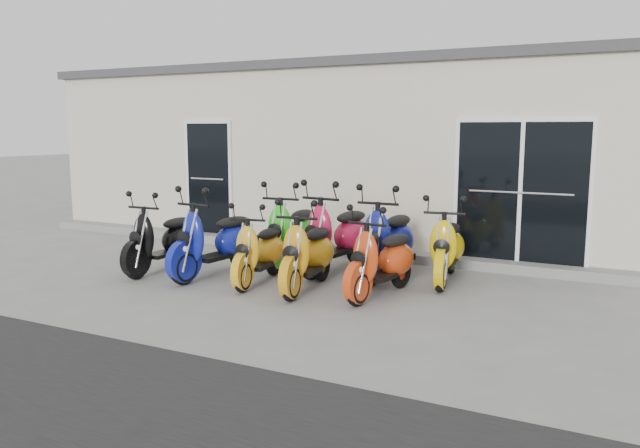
{
  "coord_description": "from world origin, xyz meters",
  "views": [
    {
      "loc": [
        4.15,
        -7.54,
        2.15
      ],
      "look_at": [
        0.0,
        0.6,
        0.75
      ],
      "focal_mm": 35.0,
      "sensor_mm": 36.0,
      "label": 1
    }
  ],
  "objects_px": {
    "scooter_front_orange_a": "(259,242)",
    "scooter_back_green": "(292,223)",
    "scooter_front_orange_b": "(308,243)",
    "scooter_back_red": "(337,225)",
    "scooter_front_blue": "(215,231)",
    "scooter_back_yellow": "(447,237)",
    "scooter_back_blue": "(389,230)",
    "scooter_front_black": "(162,230)",
    "scooter_front_red": "(382,250)"
  },
  "relations": [
    {
      "from": "scooter_front_orange_a",
      "to": "scooter_back_green",
      "type": "height_order",
      "value": "scooter_back_green"
    },
    {
      "from": "scooter_front_blue",
      "to": "scooter_front_red",
      "type": "bearing_deg",
      "value": 8.23
    },
    {
      "from": "scooter_back_blue",
      "to": "scooter_back_red",
      "type": "bearing_deg",
      "value": -178.47
    },
    {
      "from": "scooter_front_orange_b",
      "to": "scooter_back_blue",
      "type": "bearing_deg",
      "value": 53.64
    },
    {
      "from": "scooter_front_orange_b",
      "to": "scooter_back_blue",
      "type": "relative_size",
      "value": 0.92
    },
    {
      "from": "scooter_front_blue",
      "to": "scooter_back_yellow",
      "type": "distance_m",
      "value": 3.34
    },
    {
      "from": "scooter_back_green",
      "to": "scooter_front_black",
      "type": "bearing_deg",
      "value": -146.96
    },
    {
      "from": "scooter_front_black",
      "to": "scooter_back_green",
      "type": "relative_size",
      "value": 0.92
    },
    {
      "from": "scooter_front_black",
      "to": "scooter_back_red",
      "type": "distance_m",
      "value": 2.64
    },
    {
      "from": "scooter_front_orange_b",
      "to": "scooter_front_blue",
      "type": "bearing_deg",
      "value": 169.77
    },
    {
      "from": "scooter_front_orange_b",
      "to": "scooter_back_red",
      "type": "xyz_separation_m",
      "value": [
        -0.14,
        1.19,
        0.07
      ]
    },
    {
      "from": "scooter_front_orange_a",
      "to": "scooter_back_yellow",
      "type": "xyz_separation_m",
      "value": [
        2.31,
        1.25,
        0.05
      ]
    },
    {
      "from": "scooter_front_orange_b",
      "to": "scooter_back_red",
      "type": "bearing_deg",
      "value": 89.86
    },
    {
      "from": "scooter_front_blue",
      "to": "scooter_back_red",
      "type": "xyz_separation_m",
      "value": [
        1.45,
        1.09,
        0.03
      ]
    },
    {
      "from": "scooter_front_blue",
      "to": "scooter_front_orange_b",
      "type": "distance_m",
      "value": 1.59
    },
    {
      "from": "scooter_front_orange_a",
      "to": "scooter_front_orange_b",
      "type": "height_order",
      "value": "scooter_front_orange_b"
    },
    {
      "from": "scooter_front_red",
      "to": "scooter_back_red",
      "type": "relative_size",
      "value": 0.86
    },
    {
      "from": "scooter_front_blue",
      "to": "scooter_back_blue",
      "type": "relative_size",
      "value": 0.97
    },
    {
      "from": "scooter_back_green",
      "to": "scooter_front_orange_b",
      "type": "bearing_deg",
      "value": -57.88
    },
    {
      "from": "scooter_front_orange_b",
      "to": "scooter_back_green",
      "type": "relative_size",
      "value": 0.93
    },
    {
      "from": "scooter_front_orange_b",
      "to": "scooter_back_yellow",
      "type": "bearing_deg",
      "value": 33.19
    },
    {
      "from": "scooter_front_orange_a",
      "to": "scooter_back_green",
      "type": "xyz_separation_m",
      "value": [
        -0.14,
        1.19,
        0.1
      ]
    },
    {
      "from": "scooter_front_orange_a",
      "to": "scooter_back_red",
      "type": "bearing_deg",
      "value": 52.62
    },
    {
      "from": "scooter_front_black",
      "to": "scooter_front_blue",
      "type": "xyz_separation_m",
      "value": [
        0.91,
        0.1,
        0.05
      ]
    },
    {
      "from": "scooter_back_red",
      "to": "scooter_back_blue",
      "type": "bearing_deg",
      "value": 8.46
    },
    {
      "from": "scooter_back_green",
      "to": "scooter_back_red",
      "type": "bearing_deg",
      "value": -7.79
    },
    {
      "from": "scooter_front_black",
      "to": "scooter_front_orange_b",
      "type": "height_order",
      "value": "scooter_front_orange_b"
    },
    {
      "from": "scooter_front_blue",
      "to": "scooter_front_orange_a",
      "type": "bearing_deg",
      "value": 2.75
    },
    {
      "from": "scooter_back_green",
      "to": "scooter_back_yellow",
      "type": "relative_size",
      "value": 1.07
    },
    {
      "from": "scooter_back_yellow",
      "to": "scooter_front_red",
      "type": "bearing_deg",
      "value": -123.73
    },
    {
      "from": "scooter_front_orange_a",
      "to": "scooter_back_yellow",
      "type": "distance_m",
      "value": 2.63
    },
    {
      "from": "scooter_front_orange_b",
      "to": "scooter_back_green",
      "type": "bearing_deg",
      "value": 120.33
    },
    {
      "from": "scooter_front_orange_b",
      "to": "scooter_front_red",
      "type": "distance_m",
      "value": 1.0
    },
    {
      "from": "scooter_front_black",
      "to": "scooter_front_orange_a",
      "type": "bearing_deg",
      "value": 0.21
    },
    {
      "from": "scooter_front_orange_a",
      "to": "scooter_back_red",
      "type": "relative_size",
      "value": 0.82
    },
    {
      "from": "scooter_front_blue",
      "to": "scooter_back_red",
      "type": "height_order",
      "value": "scooter_back_red"
    },
    {
      "from": "scooter_front_black",
      "to": "scooter_back_blue",
      "type": "bearing_deg",
      "value": 19.76
    },
    {
      "from": "scooter_back_red",
      "to": "scooter_front_orange_a",
      "type": "bearing_deg",
      "value": -112.25
    },
    {
      "from": "scooter_front_black",
      "to": "scooter_front_red",
      "type": "bearing_deg",
      "value": 1.48
    },
    {
      "from": "scooter_front_black",
      "to": "scooter_back_green",
      "type": "height_order",
      "value": "scooter_back_green"
    },
    {
      "from": "scooter_front_orange_a",
      "to": "scooter_front_red",
      "type": "distance_m",
      "value": 1.78
    },
    {
      "from": "scooter_front_black",
      "to": "scooter_front_orange_a",
      "type": "xyz_separation_m",
      "value": [
        1.71,
        0.04,
        -0.04
      ]
    },
    {
      "from": "scooter_front_orange_a",
      "to": "scooter_back_red",
      "type": "distance_m",
      "value": 1.33
    },
    {
      "from": "scooter_front_blue",
      "to": "scooter_back_yellow",
      "type": "relative_size",
      "value": 1.06
    },
    {
      "from": "scooter_front_orange_b",
      "to": "scooter_back_yellow",
      "type": "xyz_separation_m",
      "value": [
        1.53,
        1.29,
        -0.0
      ]
    },
    {
      "from": "scooter_front_black",
      "to": "scooter_front_red",
      "type": "distance_m",
      "value": 3.49
    },
    {
      "from": "scooter_front_blue",
      "to": "scooter_front_red",
      "type": "distance_m",
      "value": 2.58
    },
    {
      "from": "scooter_front_orange_a",
      "to": "scooter_back_red",
      "type": "xyz_separation_m",
      "value": [
        0.65,
        1.15,
        0.13
      ]
    },
    {
      "from": "scooter_front_red",
      "to": "scooter_back_yellow",
      "type": "distance_m",
      "value": 1.25
    },
    {
      "from": "scooter_back_red",
      "to": "scooter_back_blue",
      "type": "height_order",
      "value": "scooter_back_red"
    }
  ]
}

